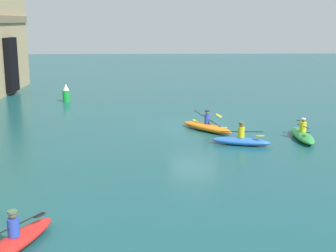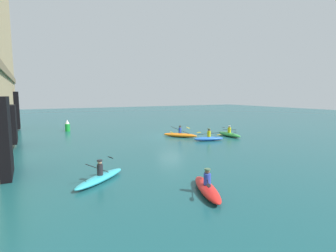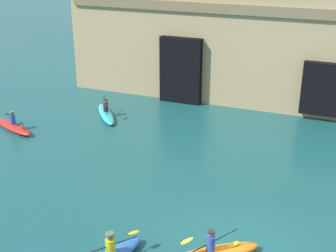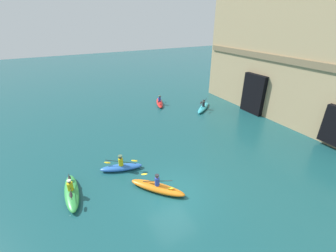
# 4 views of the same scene
# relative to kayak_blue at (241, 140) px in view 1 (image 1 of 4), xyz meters

# --- Properties ---
(ground_plane) EXTENTS (120.00, 120.00, 0.00)m
(ground_plane) POSITION_rel_kayak_blue_xyz_m (3.70, 1.96, -0.24)
(ground_plane) COLOR #195156
(kayak_blue) EXTENTS (1.48, 2.90, 1.14)m
(kayak_blue) POSITION_rel_kayak_blue_xyz_m (0.00, 0.00, 0.00)
(kayak_blue) COLOR blue
(kayak_blue) RESTS_ON ground
(kayak_orange) EXTENTS (3.16, 2.85, 1.15)m
(kayak_orange) POSITION_rel_kayak_blue_xyz_m (2.99, 1.31, -0.01)
(kayak_orange) COLOR orange
(kayak_orange) RESTS_ON ground
(kayak_green) EXTENTS (3.41, 0.98, 1.09)m
(kayak_green) POSITION_rel_kayak_blue_xyz_m (1.01, -3.31, -0.01)
(kayak_green) COLOR green
(kayak_green) RESTS_ON ground
(kayak_red) EXTENTS (3.30, 1.82, 1.09)m
(kayak_red) POSITION_rel_kayak_blue_xyz_m (-10.29, 7.87, -0.01)
(kayak_red) COLOR red
(kayak_red) RESTS_ON ground
(marker_buoy) EXTENTS (0.54, 0.54, 1.34)m
(marker_buoy) POSITION_rel_kayak_blue_xyz_m (12.63, 10.60, 0.38)
(marker_buoy) COLOR green
(marker_buoy) RESTS_ON ground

